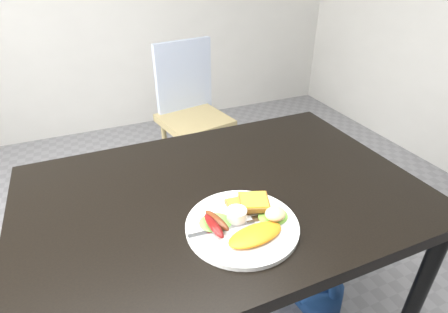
{
  "coord_description": "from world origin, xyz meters",
  "views": [
    {
      "loc": [
        -0.34,
        -0.8,
        1.38
      ],
      "look_at": [
        -0.02,
        -0.05,
        0.9
      ],
      "focal_mm": 28.0,
      "sensor_mm": 36.0,
      "label": 1
    }
  ],
  "objects_px": {
    "person": "(228,140)",
    "plate": "(242,226)",
    "dining_table": "(223,195)",
    "dining_chair": "(194,121)"
  },
  "relations": [
    {
      "from": "person",
      "to": "plate",
      "type": "xyz_separation_m",
      "value": [
        -0.24,
        -0.64,
        0.11
      ]
    },
    {
      "from": "dining_table",
      "to": "dining_chair",
      "type": "height_order",
      "value": "dining_table"
    },
    {
      "from": "dining_table",
      "to": "dining_chair",
      "type": "relative_size",
      "value": 3.09
    },
    {
      "from": "dining_table",
      "to": "dining_chair",
      "type": "distance_m",
      "value": 1.21
    },
    {
      "from": "plate",
      "to": "person",
      "type": "bearing_deg",
      "value": 69.38
    },
    {
      "from": "dining_table",
      "to": "plate",
      "type": "bearing_deg",
      "value": -96.08
    },
    {
      "from": "person",
      "to": "plate",
      "type": "distance_m",
      "value": 0.69
    },
    {
      "from": "dining_chair",
      "to": "person",
      "type": "xyz_separation_m",
      "value": [
        -0.07,
        -0.67,
        0.2
      ]
    },
    {
      "from": "dining_table",
      "to": "plate",
      "type": "height_order",
      "value": "plate"
    },
    {
      "from": "dining_chair",
      "to": "dining_table",
      "type": "bearing_deg",
      "value": -115.48
    }
  ]
}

